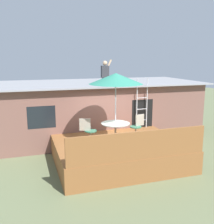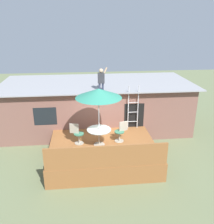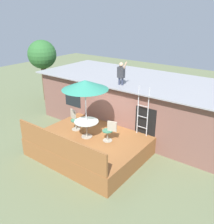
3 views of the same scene
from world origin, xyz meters
name	(u,v)px [view 3 (image 3 of 3)]	position (x,y,z in m)	size (l,w,h in m)	color
ground_plane	(92,152)	(0.00, 0.00, 0.00)	(40.00, 40.00, 0.00)	#66704C
house	(135,102)	(0.00, 3.60, 1.35)	(10.50, 4.50, 2.69)	brown
deck	(92,144)	(0.00, 0.00, 0.40)	(4.63, 3.92, 0.80)	brown
deck_railing	(59,145)	(0.00, -1.91, 1.25)	(4.53, 0.08, 0.90)	brown
patio_table	(86,125)	(-0.15, -0.15, 1.39)	(1.04, 1.04, 0.74)	#A59E8C
patio_umbrella	(85,85)	(-0.15, -0.15, 3.15)	(1.90, 1.90, 2.54)	silver
step_ladder	(143,111)	(1.65, 1.47, 1.90)	(0.52, 0.04, 2.20)	silver
person_figure	(121,72)	(0.14, 2.03, 3.30)	(0.47, 0.20, 1.11)	#33384C
patio_chair_left	(75,120)	(-1.10, 0.11, 1.26)	(0.61, 0.44, 0.92)	#A59E8C
patio_chair_right	(109,131)	(0.84, 0.14, 1.26)	(0.61, 0.44, 0.92)	#A59E8C
backyard_tree	(42,56)	(-7.21, 3.50, 3.10)	(1.90, 1.90, 4.13)	brown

